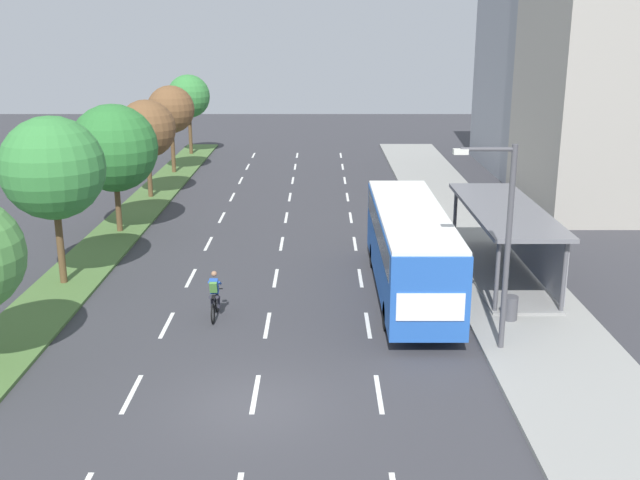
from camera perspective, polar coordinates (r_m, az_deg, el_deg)
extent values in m
plane|color=#38383D|center=(21.03, -5.27, -12.50)|extent=(140.00, 140.00, 0.00)
cube|color=#4C7038|center=(40.94, -14.49, 1.45)|extent=(2.60, 52.00, 0.12)
cube|color=gray|center=(40.35, 10.44, 1.51)|extent=(4.50, 52.00, 0.15)
cube|color=white|center=(22.21, -14.32, -11.31)|extent=(0.14, 2.33, 0.01)
cube|color=white|center=(26.66, -11.76, -6.38)|extent=(0.14, 2.33, 0.01)
cube|color=white|center=(31.30, -9.98, -2.87)|extent=(0.14, 2.33, 0.01)
cube|color=white|center=(36.04, -8.67, -0.28)|extent=(0.14, 2.33, 0.01)
cube|color=white|center=(40.85, -7.66, 1.71)|extent=(0.14, 2.33, 0.01)
cube|color=white|center=(45.71, -6.87, 3.28)|extent=(0.14, 2.33, 0.01)
cube|color=white|center=(50.60, -6.23, 4.54)|extent=(0.14, 2.33, 0.01)
cube|color=white|center=(55.52, -5.70, 5.58)|extent=(0.14, 2.33, 0.01)
cube|color=white|center=(60.46, -5.26, 6.45)|extent=(0.14, 2.33, 0.01)
cube|color=white|center=(21.64, -5.11, -11.60)|extent=(0.14, 2.33, 0.01)
cube|color=white|center=(26.19, -4.19, -6.49)|extent=(0.14, 2.33, 0.01)
cube|color=white|center=(30.89, -3.56, -2.90)|extent=(0.14, 2.33, 0.01)
cube|color=white|center=(35.69, -3.10, -0.28)|extent=(0.14, 2.33, 0.01)
cube|color=white|center=(40.54, -2.75, 1.73)|extent=(0.14, 2.33, 0.01)
cube|color=white|center=(45.43, -2.48, 3.30)|extent=(0.14, 2.33, 0.01)
cube|color=white|center=(50.35, -2.25, 4.57)|extent=(0.14, 2.33, 0.01)
cube|color=white|center=(55.30, -2.07, 5.61)|extent=(0.14, 2.33, 0.01)
cube|color=white|center=(60.25, -1.92, 6.47)|extent=(0.14, 2.33, 0.01)
cube|color=white|center=(21.62, 4.37, -11.60)|extent=(0.14, 2.33, 0.01)
cube|color=white|center=(26.18, 3.52, -6.48)|extent=(0.14, 2.33, 0.01)
cube|color=white|center=(30.88, 2.94, -2.90)|extent=(0.14, 2.33, 0.01)
cube|color=white|center=(35.68, 2.52, -0.27)|extent=(0.14, 2.33, 0.01)
cube|color=white|center=(40.53, 2.20, 1.73)|extent=(0.14, 2.33, 0.01)
cube|color=white|center=(45.43, 1.95, 3.30)|extent=(0.14, 2.33, 0.01)
cube|color=white|center=(50.35, 1.74, 4.57)|extent=(0.14, 2.33, 0.01)
cube|color=white|center=(55.29, 1.57, 5.61)|extent=(0.14, 2.33, 0.01)
cube|color=white|center=(60.25, 1.43, 6.48)|extent=(0.14, 2.33, 0.01)
cube|color=gray|center=(31.65, 13.41, -2.49)|extent=(2.60, 9.02, 0.10)
cylinder|color=#56565B|center=(27.03, 13.20, -2.66)|extent=(0.16, 0.16, 2.60)
cylinder|color=#56565B|center=(35.03, 10.10, 1.80)|extent=(0.16, 0.16, 2.60)
cylinder|color=#56565B|center=(27.67, 17.97, -2.60)|extent=(0.16, 0.16, 2.60)
cylinder|color=#56565B|center=(35.53, 13.85, 1.78)|extent=(0.16, 0.16, 2.60)
cube|color=gray|center=(31.57, 15.76, -0.14)|extent=(0.10, 8.57, 2.34)
cube|color=slate|center=(30.91, 13.74, 2.32)|extent=(2.90, 9.42, 0.16)
cube|color=#2356B2|center=(28.62, 6.70, -0.66)|extent=(2.50, 11.20, 2.80)
cube|color=#2D3D4C|center=(28.38, 6.76, 0.99)|extent=(2.54, 10.30, 0.90)
cube|color=silver|center=(28.23, 6.80, 2.18)|extent=(2.45, 10.98, 0.12)
cube|color=#2D3D4C|center=(33.92, 5.63, 2.64)|extent=(2.25, 0.06, 1.54)
cube|color=white|center=(23.41, 8.27, -5.08)|extent=(2.12, 0.04, 0.90)
cylinder|color=black|center=(32.21, 3.97, -1.18)|extent=(0.30, 1.00, 1.00)
cylinder|color=black|center=(32.44, 7.85, -1.17)|extent=(0.30, 1.00, 1.00)
cylinder|color=black|center=(25.68, 5.05, -5.78)|extent=(0.30, 1.00, 1.00)
cylinder|color=black|center=(25.97, 9.91, -5.71)|extent=(0.30, 1.00, 1.00)
torus|color=black|center=(27.41, -8.01, -4.75)|extent=(0.06, 0.72, 0.72)
torus|color=black|center=(26.40, -8.33, -5.60)|extent=(0.06, 0.72, 0.72)
cylinder|color=black|center=(26.81, -8.19, -4.61)|extent=(0.05, 0.94, 0.05)
cylinder|color=black|center=(26.78, -8.20, -5.05)|extent=(0.05, 0.57, 0.42)
cylinder|color=black|center=(26.61, -8.25, -4.72)|extent=(0.04, 0.04, 0.40)
cube|color=black|center=(26.54, -8.27, -4.32)|extent=(0.12, 0.24, 0.06)
cylinder|color=black|center=(27.18, -8.07, -3.71)|extent=(0.46, 0.04, 0.04)
cube|color=#234CA8|center=(26.60, -8.24, -3.52)|extent=(0.30, 0.36, 0.59)
cube|color=#4C893D|center=(26.44, -8.29, -3.59)|extent=(0.26, 0.26, 0.42)
sphere|color=#9E7051|center=(26.57, -8.24, -2.58)|extent=(0.20, 0.20, 0.20)
cylinder|color=#23232D|center=(26.72, -8.47, -4.34)|extent=(0.12, 0.42, 0.25)
cylinder|color=#23232D|center=(26.97, -8.40, -4.74)|extent=(0.10, 0.17, 0.41)
cylinder|color=#23232D|center=(26.69, -7.96, -4.35)|extent=(0.12, 0.42, 0.25)
cylinder|color=#23232D|center=(26.94, -7.89, -4.74)|extent=(0.10, 0.17, 0.41)
cylinder|color=#234CA8|center=(26.81, -8.54, -3.26)|extent=(0.09, 0.47, 0.28)
cylinder|color=#234CA8|center=(26.76, -7.82, -3.26)|extent=(0.09, 0.47, 0.28)
cylinder|color=brown|center=(31.24, -19.36, -0.35)|extent=(0.28, 0.28, 3.14)
sphere|color=#38843D|center=(30.57, -19.88, 5.18)|extent=(4.00, 4.00, 4.00)
cylinder|color=brown|center=(38.46, -15.30, 2.53)|extent=(0.28, 0.28, 2.57)
sphere|color=#2D7533|center=(37.92, -15.62, 6.77)|extent=(4.26, 4.26, 4.26)
cylinder|color=brown|center=(45.88, -13.04, 4.95)|extent=(0.28, 0.28, 2.79)
sphere|color=brown|center=(45.46, -13.26, 8.26)|extent=(3.40, 3.40, 3.40)
cylinder|color=brown|center=(53.39, -11.32, 6.77)|extent=(0.28, 0.28, 3.14)
sphere|color=brown|center=(53.02, -11.48, 9.74)|extent=(3.25, 3.25, 3.25)
cylinder|color=brown|center=(60.99, -10.03, 8.03)|extent=(0.28, 0.28, 3.28)
sphere|color=#38843D|center=(60.66, -10.16, 10.74)|extent=(3.36, 3.36, 3.36)
cylinder|color=#4C4C51|center=(23.65, 13.96, -0.70)|extent=(0.18, 0.18, 6.50)
cylinder|color=#4C4C51|center=(22.78, 12.52, 6.78)|extent=(1.60, 0.12, 0.12)
cube|color=silver|center=(22.63, 10.52, 6.65)|extent=(0.44, 0.24, 0.16)
cylinder|color=#4C4C51|center=(26.89, 14.15, -5.03)|extent=(0.52, 0.52, 0.85)
cube|color=#A39E93|center=(45.06, 22.85, 14.94)|extent=(10.34, 10.13, 20.19)
cube|color=#8E939E|center=(54.72, 17.72, 12.15)|extent=(8.72, 15.63, 13.99)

